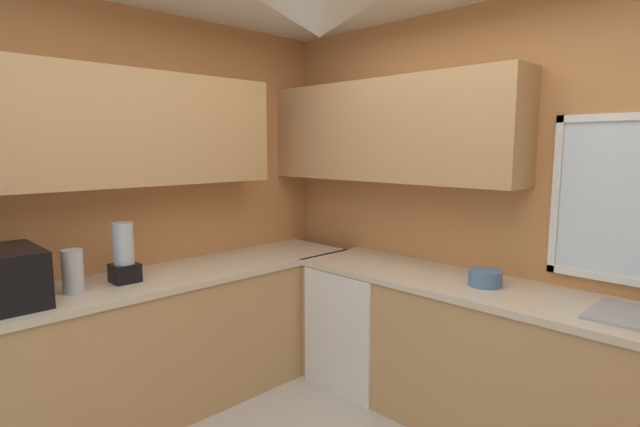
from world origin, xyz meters
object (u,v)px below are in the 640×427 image
object	(u,v)px
bowl	(485,278)
microwave	(0,278)
blender_appliance	(124,255)
kettle	(73,271)
dishwasher	(363,324)

from	to	relation	value
bowl	microwave	bearing A→B (deg)	-126.59
bowl	blender_appliance	xyz separation A→B (m)	(-1.55, -1.46, 0.12)
blender_appliance	kettle	bearing A→B (deg)	-86.10
kettle	blender_appliance	xyz separation A→B (m)	(-0.02, 0.29, 0.04)
dishwasher	bowl	distance (m)	1.03
dishwasher	blender_appliance	bearing A→B (deg)	-114.75
dishwasher	bowl	size ratio (longest dim) A/B	4.41
kettle	microwave	bearing A→B (deg)	-93.40
dishwasher	kettle	size ratio (longest dim) A/B	3.46
dishwasher	blender_appliance	xyz separation A→B (m)	(-0.66, -1.43, 0.63)
dishwasher	microwave	xyz separation A→B (m)	(-0.66, -2.06, 0.61)
dishwasher	microwave	distance (m)	2.25
microwave	blender_appliance	world-z (taller)	blender_appliance
dishwasher	microwave	size ratio (longest dim) A/B	1.76
kettle	bowl	world-z (taller)	kettle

